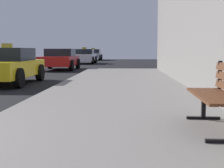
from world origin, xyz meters
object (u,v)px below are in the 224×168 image
bench (222,91)px  car_silver (93,55)px  car_white (84,56)px  car_red (60,59)px  car_yellow (6,66)px

bench → car_silver: (-5.22, 34.75, -0.01)m
car_white → car_silver: 9.88m
bench → car_red: size_ratio=0.39×
car_yellow → car_silver: size_ratio=0.91×
car_yellow → car_silver: bearing=-90.6°
bench → car_white: (-5.01, 24.88, -0.01)m
car_white → car_yellow: bearing=88.4°
car_white → car_silver: size_ratio=0.93×
bench → car_yellow: bearing=128.4°
car_yellow → car_white: size_ratio=0.97×
car_yellow → car_red: car_yellow is taller
bench → car_yellow: (-5.51, 7.20, -0.01)m
car_white → car_silver: same height
car_red → car_white: car_white is taller
car_yellow → car_white: bearing=-91.6°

